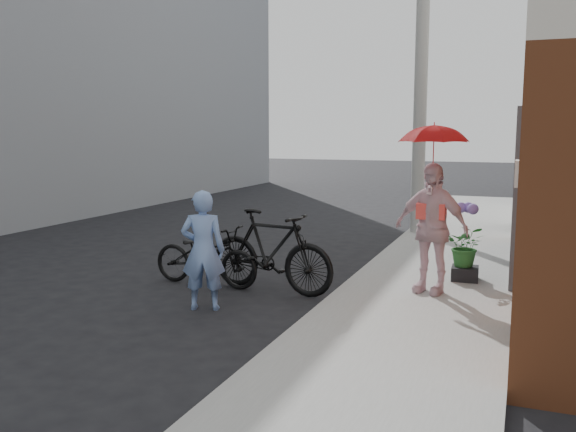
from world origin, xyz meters
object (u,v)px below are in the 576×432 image
Objects in this scene: utility_pole at (421,73)px; planter at (465,273)px; bike_right at (271,251)px; bike_left at (206,255)px; officer at (203,250)px; kimono_woman at (431,228)px.

utility_pole is 5.44m from planter.
bike_right is 2.88m from planter.
bike_left is 0.87× the size of bike_right.
officer is 1.23m from bike_right.
officer is at bearing -149.19° from bike_left.
planter is at bearing -162.85° from officer.
kimono_woman reaches higher than officer.
bike_left is (-2.24, -5.36, -3.04)m from utility_pole.
kimono_woman is 4.64× the size of planter.
utility_pole is at bearing -4.30° from bike_right.
kimono_woman is at bearing -80.33° from bike_left.
utility_pole is 3.53× the size of bike_right.
officer is 0.79× the size of bike_right.
utility_pole is 18.40× the size of planter.
bike_left is at bearing -112.71° from utility_pole.
kimono_woman is at bearing -114.32° from planter.
bike_left is 3.31m from kimono_woman.
officer is (-1.66, -6.46, -2.72)m from utility_pole.
officer is at bearing 165.04° from bike_right.
utility_pole is 6.20m from bike_right.
utility_pole reaches higher than planter.
bike_left is at bearing -161.07° from planter.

